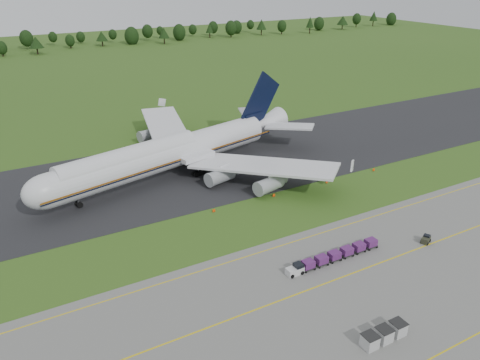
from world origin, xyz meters
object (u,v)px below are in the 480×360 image
uld_row (384,334)px  edge_markers (301,188)px  aircraft (171,152)px  baggage_train (333,256)px  utility_cart (426,240)px

uld_row → edge_markers: size_ratio=0.16×
aircraft → baggage_train: aircraft is taller
baggage_train → edge_markers: (11.26, 24.26, -0.64)m
baggage_train → uld_row: size_ratio=2.69×
edge_markers → aircraft: bearing=136.2°
aircraft → uld_row: 62.18m
aircraft → utility_cart: aircraft is taller
edge_markers → uld_row: bearing=-112.3°
uld_row → edge_markers: uld_row is taller
utility_cart → uld_row: 27.03m
utility_cart → uld_row: bearing=-149.6°
aircraft → baggage_train: bearing=-77.3°
aircraft → uld_row: bearing=-86.0°
aircraft → edge_markers: 30.02m
uld_row → aircraft: bearing=94.0°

